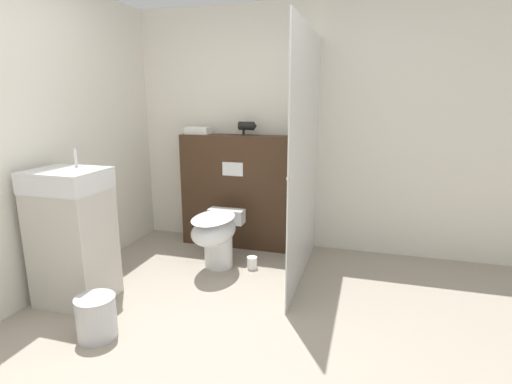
{
  "coord_description": "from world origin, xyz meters",
  "views": [
    {
      "loc": [
        0.94,
        -1.92,
        1.57
      ],
      "look_at": [
        -0.0,
        1.31,
        0.78
      ],
      "focal_mm": 28.0,
      "sensor_mm": 36.0,
      "label": 1
    }
  ],
  "objects": [
    {
      "name": "spare_toilet_roll",
      "position": [
        -0.08,
        1.44,
        0.06
      ],
      "size": [
        0.1,
        0.1,
        0.11
      ],
      "color": "white",
      "rests_on": "ground_plane"
    },
    {
      "name": "wall_back",
      "position": [
        0.0,
        2.21,
        1.25
      ],
      "size": [
        8.0,
        0.06,
        2.5
      ],
      "color": "silver",
      "rests_on": "ground_plane"
    },
    {
      "name": "folded_towel",
      "position": [
        -0.85,
        2.01,
        1.23
      ],
      "size": [
        0.25,
        0.16,
        0.07
      ],
      "color": "white",
      "rests_on": "partition_panel"
    },
    {
      "name": "shower_glass",
      "position": [
        0.4,
        1.45,
        1.07
      ],
      "size": [
        0.04,
        1.46,
        2.14
      ],
      "color": "silver",
      "rests_on": "ground_plane"
    },
    {
      "name": "waste_bin",
      "position": [
        -0.75,
        0.08,
        0.15
      ],
      "size": [
        0.26,
        0.26,
        0.29
      ],
      "color": "silver",
      "rests_on": "ground_plane"
    },
    {
      "name": "toilet",
      "position": [
        -0.4,
        1.36,
        0.34
      ],
      "size": [
        0.37,
        0.69,
        0.52
      ],
      "color": "white",
      "rests_on": "ground_plane"
    },
    {
      "name": "hair_drier",
      "position": [
        -0.31,
        2.04,
        1.29
      ],
      "size": [
        0.19,
        0.09,
        0.14
      ],
      "color": "black",
      "rests_on": "partition_panel"
    },
    {
      "name": "sink_vanity",
      "position": [
        -1.23,
        0.48,
        0.53
      ],
      "size": [
        0.53,
        0.45,
        1.19
      ],
      "color": "beige",
      "rests_on": "ground_plane"
    },
    {
      "name": "ground_plane",
      "position": [
        0.0,
        0.0,
        0.0
      ],
      "size": [
        12.0,
        12.0,
        0.0
      ],
      "primitive_type": "plane",
      "color": "#9E9384"
    },
    {
      "name": "partition_panel",
      "position": [
        -0.42,
        2.0,
        0.6
      ],
      "size": [
        1.19,
        0.25,
        1.2
      ],
      "color": "#3D2819",
      "rests_on": "ground_plane"
    }
  ]
}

